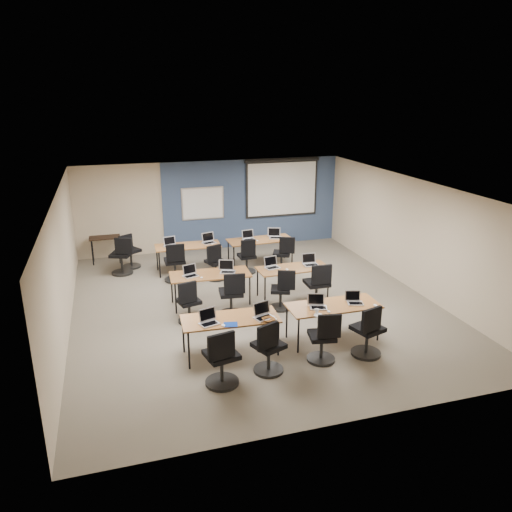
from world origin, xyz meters
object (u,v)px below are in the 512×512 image
object	(u,v)px
laptop_7	(310,262)
spare_chair_b	(122,259)
task_chair_7	(318,288)
task_chair_3	(368,335)
laptop_10	(249,237)
task_chair_5	(232,298)
task_chair_10	(247,259)
whiteboard	(203,203)
training_table_mid_left	(210,276)
training_table_front_left	(230,320)
task_chair_8	(175,265)
task_chair_11	(283,257)
utility_table	(105,241)
laptop_2	(317,304)
spare_chair_a	(130,254)
training_table_mid_right	(293,270)
laptop_3	(354,300)
task_chair_4	(189,305)
task_chair_6	(282,293)
laptop_9	(209,240)
laptop_1	(263,314)
task_chair_2	(323,341)
laptop_0	(209,320)
laptop_6	(272,265)
training_table_back_right	(260,241)
laptop_4	(190,273)
laptop_8	(170,244)
task_chair_1	(268,351)
laptop_11	(275,235)
training_table_back_left	(188,247)
task_chair_9	(215,265)
training_table_front_right	(333,307)
laptop_5	(227,269)

from	to	relation	value
laptop_7	spare_chair_b	distance (m)	5.03
task_chair_7	task_chair_3	bearing A→B (deg)	-88.93
task_chair_3	laptop_10	bearing A→B (deg)	79.86
task_chair_5	task_chair_7	size ratio (longest dim) A/B	0.99
task_chair_10	whiteboard	bearing A→B (deg)	103.60
training_table_mid_left	task_chair_3	bearing A→B (deg)	-51.34
training_table_front_left	task_chair_8	size ratio (longest dim) A/B	1.70
task_chair_5	spare_chair_b	bearing A→B (deg)	129.41
whiteboard	task_chair_11	bearing A→B (deg)	-56.40
task_chair_5	utility_table	xyz separation A→B (m)	(-2.56, 4.51, 0.22)
laptop_2	spare_chair_a	size ratio (longest dim) A/B	0.33
whiteboard	training_table_mid_right	world-z (taller)	whiteboard
laptop_3	training_table_front_left	bearing A→B (deg)	-164.99
training_table_front_left	task_chair_4	distance (m)	1.63
task_chair_6	task_chair_11	bearing A→B (deg)	90.43
task_chair_5	laptop_9	xyz separation A→B (m)	(0.15, 3.18, 0.37)
whiteboard	task_chair_7	world-z (taller)	whiteboard
laptop_1	task_chair_8	bearing A→B (deg)	86.02
task_chair_2	spare_chair_b	xyz separation A→B (m)	(-3.25, 5.71, 0.02)
laptop_0	task_chair_7	bearing A→B (deg)	12.52
task_chair_3	laptop_6	size ratio (longest dim) A/B	3.11
training_table_back_right	laptop_7	size ratio (longest dim) A/B	5.23
training_table_mid_left	laptop_4	bearing A→B (deg)	-176.49
task_chair_10	utility_table	size ratio (longest dim) A/B	1.15
task_chair_6	laptop_8	size ratio (longest dim) A/B	2.94
training_table_front_left	task_chair_1	world-z (taller)	task_chair_1
whiteboard	spare_chair_b	world-z (taller)	whiteboard
laptop_2	task_chair_7	size ratio (longest dim) A/B	0.31
laptop_3	task_chair_3	xyz separation A→B (m)	(-0.09, -0.76, -0.36)
laptop_11	utility_table	bearing A→B (deg)	-177.10
whiteboard	task_chair_2	bearing A→B (deg)	-84.03
whiteboard	laptop_3	bearing A→B (deg)	-75.26
task_chair_5	laptop_6	size ratio (longest dim) A/B	3.11
training_table_front_left	training_table_back_left	world-z (taller)	same
task_chair_5	laptop_6	xyz separation A→B (m)	(1.16, 0.78, 0.36)
training_table_back_left	task_chair_9	bearing A→B (deg)	-54.80
training_table_mid_right	task_chair_3	distance (m)	3.04
task_chair_3	task_chair_10	bearing A→B (deg)	83.48
training_table_front_right	laptop_1	distance (m)	1.47
laptop_8	laptop_10	bearing A→B (deg)	-13.28
training_table_mid_right	utility_table	world-z (taller)	utility_table
laptop_6	whiteboard	bearing A→B (deg)	89.54
laptop_10	laptop_11	world-z (taller)	laptop_11
training_table_back_right	laptop_4	bearing A→B (deg)	-137.85
laptop_9	spare_chair_a	distance (m)	2.22
task_chair_4	laptop_7	xyz separation A→B (m)	(3.04, 0.77, 0.40)
training_table_back_right	laptop_5	size ratio (longest dim) A/B	5.25
laptop_2	task_chair_6	xyz separation A→B (m)	(-0.14, 1.61, -0.40)
task_chair_1	laptop_9	size ratio (longest dim) A/B	2.86
training_table_back_right	utility_table	world-z (taller)	utility_table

